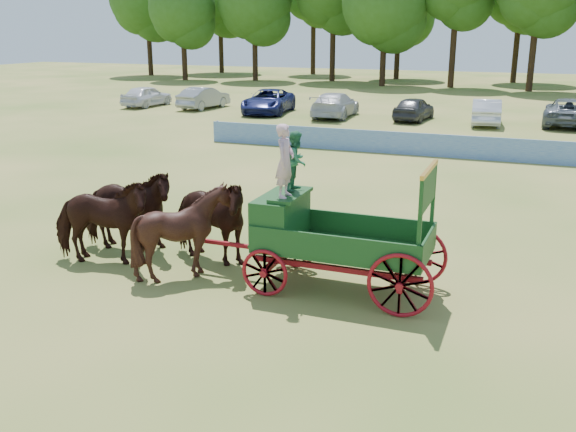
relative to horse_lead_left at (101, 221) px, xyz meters
The scene contains 8 objects.
ground 8.22m from the horse_lead_left, ahead, with size 160.00×160.00×0.00m, color #AC8F4D.
horse_lead_left is the anchor object (origin of this frame).
horse_lead_right 1.10m from the horse_lead_left, 90.00° to the left, with size 1.21×2.65×2.24m, color black.
horse_wheel_left 2.40m from the horse_lead_left, ahead, with size 1.81×2.04×2.24m, color black.
horse_wheel_right 2.64m from the horse_lead_left, 24.62° to the left, with size 1.21×2.65×2.24m, color black.
farm_dray 5.43m from the horse_lead_left, ahead, with size 6.00×2.00×3.77m.
sponsor_banner 18.66m from the horse_lead_left, 67.60° to the left, with size 26.00×0.08×1.05m, color #2053B0.
parked_cars 29.47m from the horse_lead_left, 82.00° to the left, with size 46.74×7.27×1.65m.
Camera 1 is at (1.77, -11.75, 5.74)m, focal length 40.00 mm.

